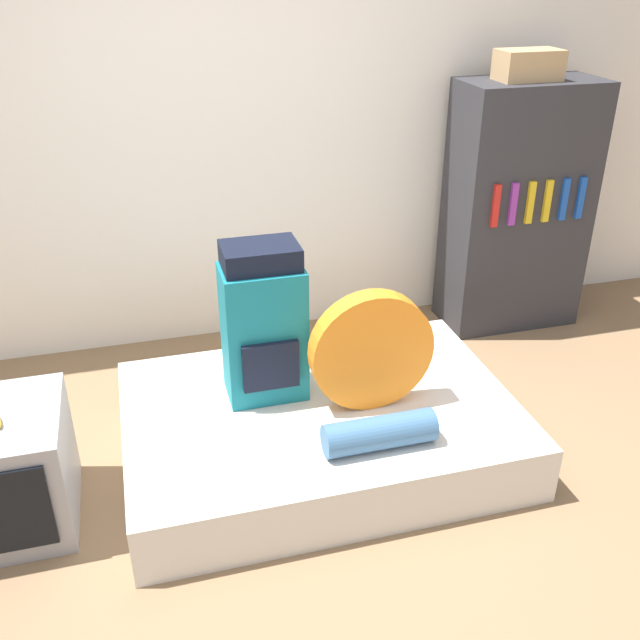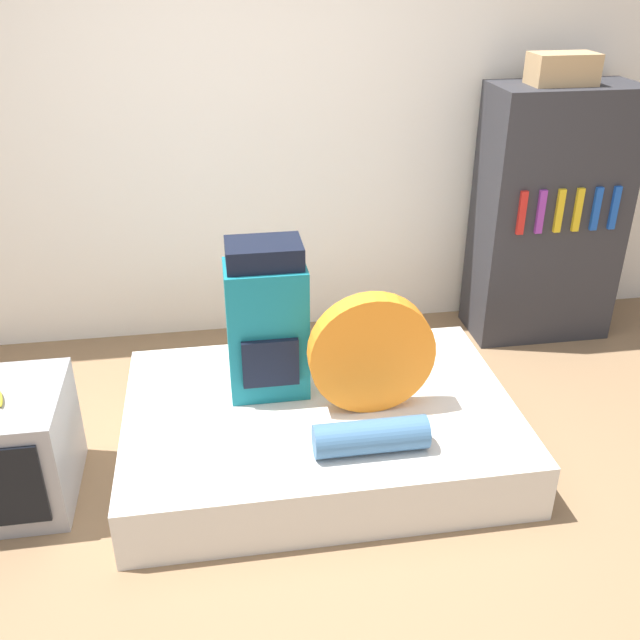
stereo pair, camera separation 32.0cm
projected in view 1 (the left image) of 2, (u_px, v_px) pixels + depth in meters
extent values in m
plane|color=#846647|center=(302.00, 519.00, 3.12)|extent=(16.00, 16.00, 0.00)
cube|color=white|center=(221.00, 128.00, 4.07)|extent=(8.00, 0.05, 2.60)
cube|color=silver|center=(320.00, 427.00, 3.48)|extent=(1.84, 1.28, 0.28)
cube|color=#14707F|center=(264.00, 332.00, 3.35)|extent=(0.38, 0.27, 0.66)
cube|color=black|center=(260.00, 256.00, 3.18)|extent=(0.35, 0.24, 0.11)
cube|color=black|center=(271.00, 366.00, 3.27)|extent=(0.26, 0.03, 0.24)
cylinder|color=orange|center=(371.00, 350.00, 3.28)|extent=(0.58, 0.11, 0.58)
cylinder|color=#3D668E|center=(380.00, 433.00, 3.08)|extent=(0.50, 0.15, 0.15)
cube|color=#2D2D33|center=(517.00, 208.00, 4.46)|extent=(0.85, 0.43, 1.54)
cube|color=red|center=(496.00, 206.00, 4.14)|extent=(0.04, 0.02, 0.26)
cube|color=purple|center=(513.00, 204.00, 4.17)|extent=(0.04, 0.02, 0.26)
cube|color=gold|center=(530.00, 203.00, 4.19)|extent=(0.04, 0.02, 0.26)
cube|color=gold|center=(547.00, 201.00, 4.22)|extent=(0.04, 0.02, 0.26)
cube|color=#194CB2|center=(564.00, 199.00, 4.25)|extent=(0.04, 0.02, 0.26)
cube|color=#194CB2|center=(581.00, 198.00, 4.27)|extent=(0.04, 0.02, 0.26)
cube|color=tan|center=(529.00, 65.00, 4.02)|extent=(0.36, 0.21, 0.17)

